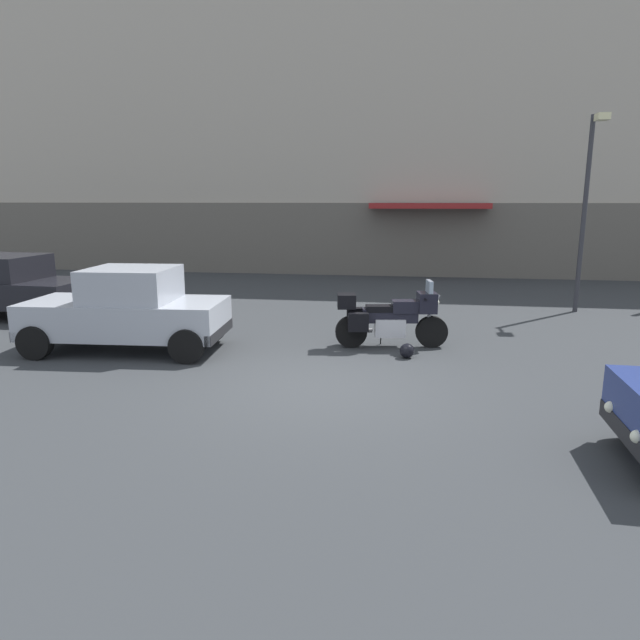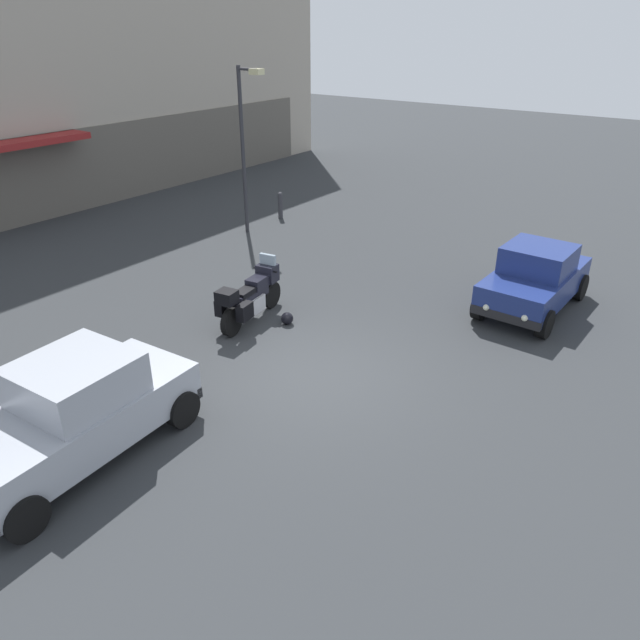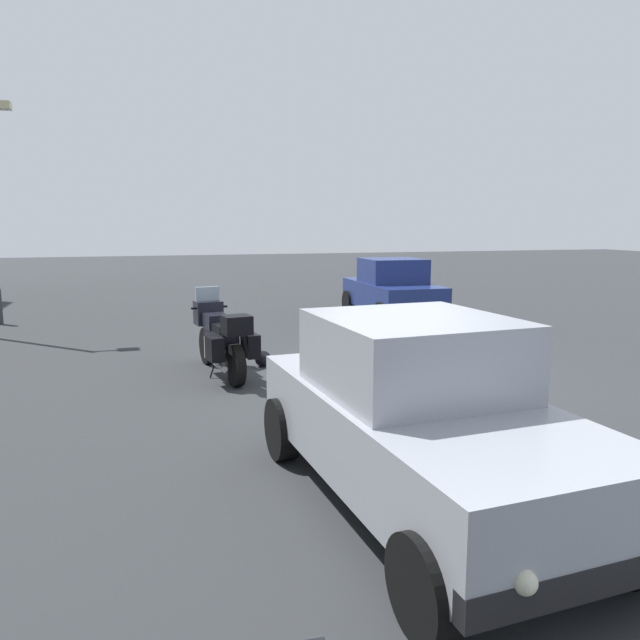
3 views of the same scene
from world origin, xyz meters
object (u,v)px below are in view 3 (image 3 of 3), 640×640
motorcycle (221,337)px  helmet (263,359)px  car_hatchback_near (418,415)px  car_compact_side (392,290)px

motorcycle → helmet: bearing=-72.8°
car_hatchback_near → car_compact_side: (9.47, -3.90, -0.04)m
motorcycle → helmet: motorcycle is taller
helmet → motorcycle: bearing=115.7°
car_hatchback_near → car_compact_side: size_ratio=1.13×
car_compact_side → car_hatchback_near: bearing=-20.9°
helmet → car_compact_side: car_compact_side is taller
motorcycle → helmet: size_ratio=8.06×
helmet → car_compact_side: (4.04, -4.16, 0.63)m
car_hatchback_near → motorcycle: bearing=-172.3°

